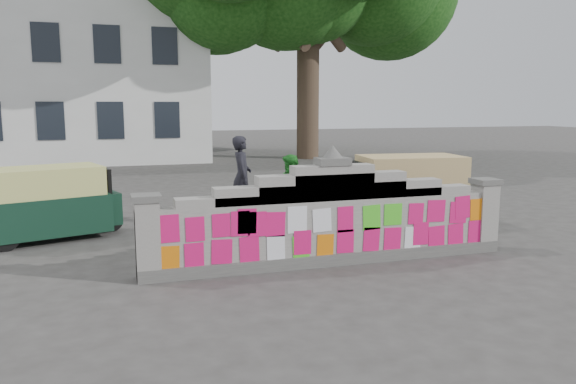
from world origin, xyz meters
name	(u,v)px	position (x,y,z in m)	size (l,w,h in m)	color
ground	(331,263)	(0.00, 0.00, 0.00)	(100.00, 100.00, 0.00)	#383533
parapet_wall	(332,220)	(0.00, -0.01, 0.75)	(6.48, 0.44, 2.01)	#4C4C49
building	(31,77)	(-7.00, 21.98, 4.01)	(16.00, 10.00, 8.90)	silver
cyclist_bike	(242,203)	(-0.76, 3.37, 0.52)	(0.68, 1.96, 1.03)	black
cyclist_rider	(242,187)	(-0.76, 3.37, 0.87)	(0.64, 0.42, 1.75)	black
pedestrian	(291,191)	(0.25, 3.00, 0.80)	(0.77, 0.60, 1.59)	#278F2C
rickshaw_left	(50,202)	(-4.68, 3.32, 0.75)	(2.71, 1.83, 1.45)	black
rickshaw_right	(407,189)	(2.76, 2.35, 0.81)	(2.87, 1.55, 1.55)	black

